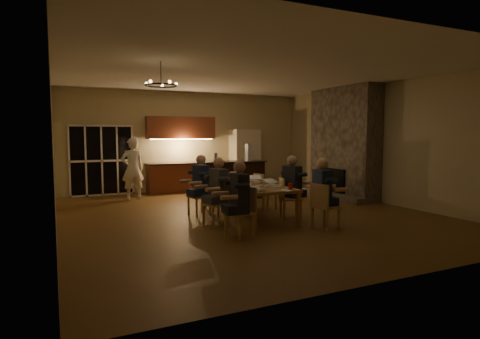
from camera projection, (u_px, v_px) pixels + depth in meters
name	position (u px, v px, depth m)	size (l,w,h in m)	color
floor	(248.00, 215.00, 9.19)	(9.00, 9.00, 0.00)	brown
back_wall	(188.00, 142.00, 13.13)	(8.00, 0.04, 3.20)	tan
left_wall	(52.00, 147.00, 7.36)	(0.04, 9.00, 3.20)	tan
right_wall	(383.00, 143.00, 10.74)	(0.04, 9.00, 3.20)	tan
ceiling	(248.00, 72.00, 8.91)	(8.00, 9.00, 0.04)	white
french_doors	(102.00, 161.00, 12.00)	(1.86, 0.08, 2.10)	black
fireplace	(344.00, 143.00, 11.69)	(0.58, 2.50, 3.20)	#756E5C
kitchenette	(182.00, 155.00, 12.75)	(2.24, 0.68, 2.40)	brown
refrigerator	(245.00, 159.00, 13.65)	(0.90, 0.68, 2.00)	beige
dining_table	(246.00, 200.00, 8.94)	(1.10, 2.86, 0.75)	#B58948
bar_island	(233.00, 180.00, 11.48)	(1.85, 0.68, 1.08)	black
chair_left_near	(240.00, 212.00, 7.20)	(0.44, 0.44, 0.89)	tan
chair_left_mid	(216.00, 204.00, 8.09)	(0.44, 0.44, 0.89)	tan
chair_left_far	(199.00, 196.00, 9.11)	(0.44, 0.44, 0.89)	tan
chair_right_near	(326.00, 206.00, 7.81)	(0.44, 0.44, 0.89)	tan
chair_right_mid	(291.00, 198.00, 8.78)	(0.44, 0.44, 0.89)	tan
chair_right_far	(266.00, 191.00, 9.81)	(0.44, 0.44, 0.89)	tan
person_left_near	(239.00, 199.00, 7.08)	(0.60, 0.60, 1.38)	#262930
person_right_near	(322.00, 193.00, 7.86)	(0.60, 0.60, 1.38)	#1F2A4F
person_left_mid	(219.00, 191.00, 8.10)	(0.60, 0.60, 1.38)	#3D4148
person_right_mid	(292.00, 187.00, 8.84)	(0.60, 0.60, 1.38)	#262930
person_left_far	(201.00, 185.00, 9.08)	(0.60, 0.60, 1.38)	#1F2A4F
standing_person	(133.00, 169.00, 11.31)	(0.64, 0.42, 1.75)	white
chandelier	(161.00, 85.00, 7.47)	(0.61, 0.61, 0.03)	black
laptop_a	(256.00, 185.00, 7.80)	(0.32, 0.28, 0.23)	silver
laptop_b	(274.00, 182.00, 8.25)	(0.32, 0.28, 0.23)	silver
laptop_c	(235.00, 178.00, 8.88)	(0.32, 0.28, 0.23)	silver
laptop_d	(255.00, 178.00, 8.93)	(0.32, 0.28, 0.23)	silver
laptop_e	(222.00, 175.00, 9.76)	(0.32, 0.28, 0.23)	silver
laptop_f	(240.00, 174.00, 9.92)	(0.32, 0.28, 0.23)	silver
mug_front	(253.00, 183.00, 8.56)	(0.08, 0.08, 0.10)	white
mug_mid	(241.00, 179.00, 9.42)	(0.09, 0.09, 0.10)	white
mug_back	(218.00, 178.00, 9.53)	(0.08, 0.08, 0.10)	white
redcup_near	(291.00, 186.00, 7.94)	(0.09, 0.09, 0.12)	#BA170C
redcup_mid	(223.00, 180.00, 9.04)	(0.10, 0.10, 0.12)	#BA170C
can_silver	(261.00, 185.00, 8.23)	(0.06, 0.06, 0.12)	#B2B2B7
can_cola	(219.00, 175.00, 10.06)	(0.06, 0.06, 0.12)	#3F0F0C
plate_near	(273.00, 185.00, 8.54)	(0.23, 0.23, 0.02)	white
plate_left	(252.00, 188.00, 8.05)	(0.23, 0.23, 0.02)	white
plate_far	(251.00, 179.00, 9.74)	(0.27, 0.27, 0.02)	white
notepad	(286.00, 191.00, 7.74)	(0.16, 0.22, 0.01)	white
bar_bottle	(216.00, 157.00, 11.20)	(0.09, 0.09, 0.24)	#99999E
bar_blender	(249.00, 152.00, 11.65)	(0.15, 0.15, 0.48)	silver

